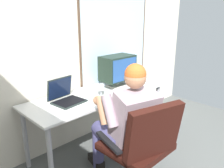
{
  "coord_description": "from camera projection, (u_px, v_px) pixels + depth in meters",
  "views": [
    {
      "loc": [
        -1.72,
        -0.1,
        1.64
      ],
      "look_at": [
        -0.2,
        1.44,
        0.96
      ],
      "focal_mm": 36.65,
      "sensor_mm": 36.0,
      "label": 1
    }
  ],
  "objects": [
    {
      "name": "wall_rear",
      "position": [
        82.0,
        35.0,
        2.82
      ],
      "size": [
        4.54,
        0.08,
        2.74
      ],
      "color": "beige",
      "rests_on": "ground"
    },
    {
      "name": "desk",
      "position": [
        100.0,
        99.0,
        2.74
      ],
      "size": [
        1.81,
        0.65,
        0.72
      ],
      "color": "#98999E",
      "rests_on": "ground"
    },
    {
      "name": "office_chair",
      "position": [
        143.0,
        142.0,
        1.99
      ],
      "size": [
        0.7,
        0.63,
        0.95
      ],
      "color": "black",
      "rests_on": "ground"
    },
    {
      "name": "person_seated",
      "position": [
        126.0,
        121.0,
        2.17
      ],
      "size": [
        0.63,
        0.84,
        1.23
      ],
      "color": "#44426E",
      "rests_on": "ground"
    },
    {
      "name": "crt_monitor",
      "position": [
        118.0,
        68.0,
        2.89
      ],
      "size": [
        0.44,
        0.28,
        0.4
      ],
      "color": "beige",
      "rests_on": "desk"
    },
    {
      "name": "laptop",
      "position": [
        65.0,
        95.0,
        2.44
      ],
      "size": [
        0.34,
        0.33,
        0.25
      ],
      "color": "#1E2725",
      "rests_on": "desk"
    },
    {
      "name": "wine_glass",
      "position": [
        101.0,
        88.0,
        2.57
      ],
      "size": [
        0.08,
        0.08,
        0.14
      ],
      "color": "silver",
      "rests_on": "desk"
    }
  ]
}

